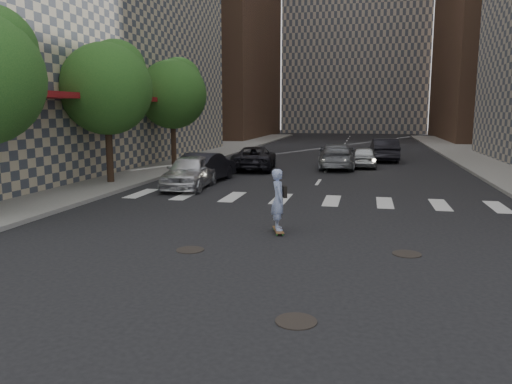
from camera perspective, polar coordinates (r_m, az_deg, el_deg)
ground at (r=11.08m, az=0.19°, el=-8.94°), size 160.00×160.00×0.00m
sidewalk_left at (r=34.77m, az=-16.41°, el=3.30°), size 13.00×80.00×0.15m
tree_b at (r=24.44m, az=-16.49°, el=11.67°), size 4.20×4.20×6.60m
tree_c at (r=31.69m, az=-9.38°, el=11.29°), size 4.20×4.20×6.60m
manhole_a at (r=8.58m, az=4.61°, el=-14.49°), size 0.70×0.70×0.02m
manhole_b at (r=12.72m, az=-7.54°, el=-6.56°), size 0.70×0.70×0.02m
manhole_c at (r=12.81m, az=16.86°, el=-6.78°), size 0.70×0.70×0.02m
skateboarder at (r=14.18m, az=2.60°, el=-0.88°), size 0.59×0.95×1.85m
silver_sedan at (r=22.69m, az=-7.57°, el=2.34°), size 2.06×4.54×1.51m
traffic_car_a at (r=24.67m, az=-5.69°, el=2.85°), size 1.91×4.52×1.45m
traffic_car_b at (r=30.62m, az=9.19°, el=4.09°), size 2.43×5.34×1.52m
traffic_car_c at (r=29.52m, az=-0.18°, el=3.89°), size 2.86×5.22×1.39m
traffic_car_d at (r=31.63m, az=12.21°, el=3.98°), size 1.64×3.92×1.32m
traffic_car_e at (r=35.88m, az=14.43°, el=4.71°), size 1.95×4.88×1.58m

